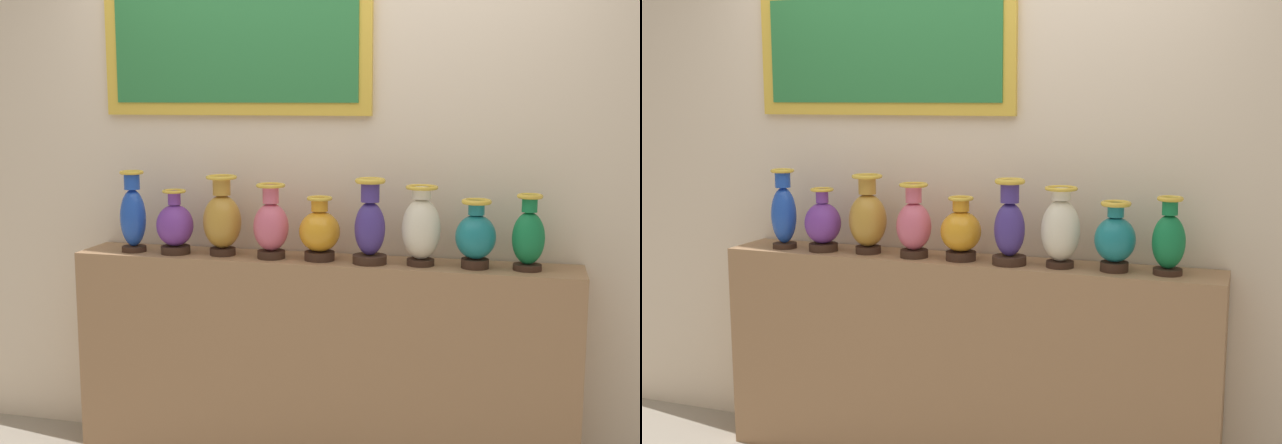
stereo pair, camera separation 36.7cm
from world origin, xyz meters
TOP-DOWN VIEW (x-y plane):
  - display_shelf at (0.00, 0.00)m, footprint 2.35×0.31m
  - back_wall at (-0.01, 0.22)m, footprint 5.00×0.14m
  - vase_sapphire at (-0.92, -0.05)m, footprint 0.12×0.12m
  - vase_violet at (-0.70, -0.05)m, footprint 0.18×0.18m
  - vase_ochre at (-0.47, -0.02)m, footprint 0.18×0.18m
  - vase_rose at (-0.22, -0.04)m, footprint 0.16×0.16m
  - vase_amber at (0.01, -0.03)m, footprint 0.19×0.19m
  - vase_indigo at (0.24, -0.05)m, footprint 0.15×0.15m
  - vase_ivory at (0.47, -0.03)m, footprint 0.17×0.17m
  - vase_teal at (0.71, -0.03)m, footprint 0.18×0.18m
  - vase_emerald at (0.93, -0.02)m, footprint 0.14×0.14m

SIDE VIEW (x-z plane):
  - display_shelf at x=0.00m, z-range 0.00..1.00m
  - vase_amber at x=0.01m, z-range 0.99..1.28m
  - vase_violet at x=-0.70m, z-range 0.98..1.29m
  - vase_teal at x=0.71m, z-range 0.99..1.30m
  - vase_emerald at x=0.93m, z-range 0.99..1.32m
  - vase_rose at x=-0.22m, z-range 0.98..1.33m
  - vase_ivory at x=0.47m, z-range 1.00..1.35m
  - vase_indigo at x=0.24m, z-range 0.98..1.37m
  - vase_ochre at x=-0.47m, z-range 0.99..1.36m
  - vase_sapphire at x=-0.92m, z-range 0.99..1.38m
  - back_wall at x=-0.01m, z-range 0.01..2.98m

